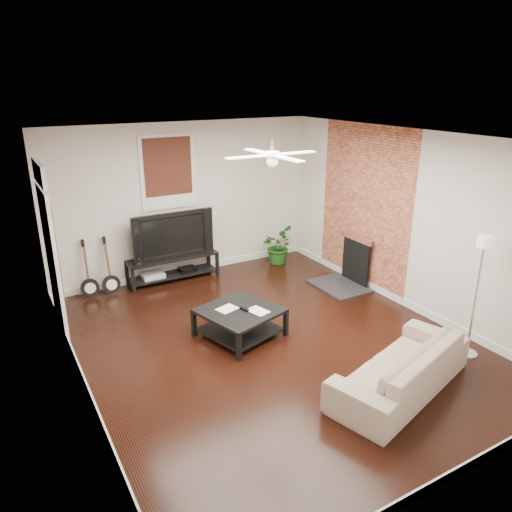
{
  "coord_description": "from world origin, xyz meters",
  "views": [
    {
      "loc": [
        -3.16,
        -5.11,
        3.46
      ],
      "look_at": [
        0.0,
        0.4,
        1.15
      ],
      "focal_mm": 33.97,
      "sensor_mm": 36.0,
      "label": 1
    }
  ],
  "objects": [
    {
      "name": "tv_stand",
      "position": [
        -0.38,
        2.78,
        0.23
      ],
      "size": [
        1.65,
        0.44,
        0.46
      ],
      "primitive_type": "cube",
      "color": "black",
      "rests_on": "floor"
    },
    {
      "name": "potted_plant",
      "position": [
        1.74,
        2.59,
        0.36
      ],
      "size": [
        0.84,
        0.86,
        0.72
      ],
      "primitive_type": "imported",
      "rotation": [
        0.0,
        0.0,
        0.93
      ],
      "color": "#1E5418",
      "rests_on": "floor"
    },
    {
      "name": "coffee_table",
      "position": [
        -0.3,
        0.35,
        0.21
      ],
      "size": [
        1.22,
        1.22,
        0.42
      ],
      "primitive_type": "cube",
      "rotation": [
        0.0,
        0.0,
        0.28
      ],
      "color": "black",
      "rests_on": "floor"
    },
    {
      "name": "door_left",
      "position": [
        -2.46,
        1.9,
        1.25
      ],
      "size": [
        0.08,
        1.0,
        2.5
      ],
      "primitive_type": "cube",
      "color": "white",
      "rests_on": "wall_left"
    },
    {
      "name": "ceiling_fan",
      "position": [
        0.0,
        0.0,
        2.6
      ],
      "size": [
        1.24,
        1.24,
        0.32
      ],
      "primitive_type": null,
      "color": "white",
      "rests_on": "ceiling"
    },
    {
      "name": "fireplace",
      "position": [
        2.2,
        1.0,
        0.46
      ],
      "size": [
        0.8,
        1.1,
        0.92
      ],
      "primitive_type": "cube",
      "color": "black",
      "rests_on": "floor"
    },
    {
      "name": "sofa",
      "position": [
        0.75,
        -1.72,
        0.3
      ],
      "size": [
        2.19,
        1.34,
        0.6
      ],
      "primitive_type": "imported",
      "rotation": [
        0.0,
        0.0,
        3.43
      ],
      "color": "#B9A98B",
      "rests_on": "floor"
    },
    {
      "name": "window_back",
      "position": [
        -0.3,
        2.97,
        1.95
      ],
      "size": [
        1.0,
        0.06,
        1.3
      ],
      "primitive_type": "cube",
      "color": "#401811",
      "rests_on": "wall_back"
    },
    {
      "name": "room",
      "position": [
        0.0,
        0.0,
        1.4
      ],
      "size": [
        5.01,
        6.01,
        2.81
      ],
      "color": "black",
      "rests_on": "ground"
    },
    {
      "name": "brick_accent",
      "position": [
        2.49,
        1.0,
        1.4
      ],
      "size": [
        0.02,
        2.2,
        2.8
      ],
      "primitive_type": "cube",
      "color": "#A04A33",
      "rests_on": "floor"
    },
    {
      "name": "guitar_right",
      "position": [
        -1.53,
        2.72,
        0.5
      ],
      "size": [
        0.31,
        0.22,
        1.0
      ],
      "primitive_type": null,
      "rotation": [
        0.0,
        0.0,
        -0.01
      ],
      "color": "black",
      "rests_on": "floor"
    },
    {
      "name": "floor_lamp",
      "position": [
        2.1,
        -1.62,
        0.84
      ],
      "size": [
        0.34,
        0.34,
        1.67
      ],
      "primitive_type": null,
      "rotation": [
        0.0,
        0.0,
        0.28
      ],
      "color": "silver",
      "rests_on": "floor"
    },
    {
      "name": "guitar_left",
      "position": [
        -1.88,
        2.75,
        0.5
      ],
      "size": [
        0.33,
        0.25,
        1.0
      ],
      "primitive_type": null,
      "rotation": [
        0.0,
        0.0,
        -0.11
      ],
      "color": "black",
      "rests_on": "floor"
    },
    {
      "name": "tv",
      "position": [
        -0.38,
        2.8,
        0.89
      ],
      "size": [
        1.48,
        0.19,
        0.85
      ],
      "primitive_type": "imported",
      "color": "black",
      "rests_on": "tv_stand"
    }
  ]
}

